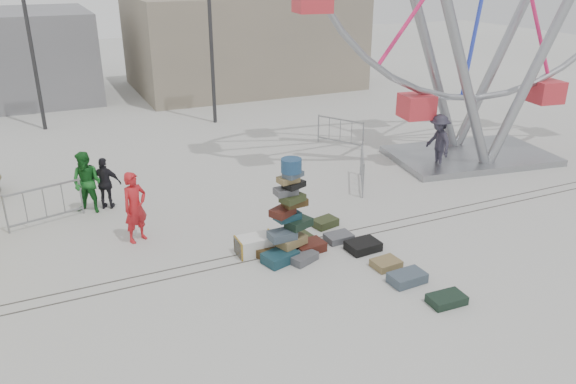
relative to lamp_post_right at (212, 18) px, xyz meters
name	(u,v)px	position (x,y,z in m)	size (l,w,h in m)	color
ground	(264,271)	(-3.09, -13.00, -4.48)	(90.00, 90.00, 0.00)	#9E9E99
track_line_near	(254,260)	(-3.09, -12.40, -4.48)	(40.00, 0.04, 0.01)	#47443F
track_line_far	(248,253)	(-3.09, -12.00, -4.48)	(40.00, 0.04, 0.01)	#47443F
building_right	(243,41)	(3.91, 7.00, -1.98)	(12.00, 8.00, 5.00)	gray
lamp_post_right	(212,18)	(0.00, 0.00, 0.00)	(1.41, 0.25, 8.00)	#2D2D30
lamp_post_left	(29,21)	(-7.00, 2.00, 0.00)	(1.41, 0.25, 8.00)	#2D2D30
suitcase_tower	(290,228)	(-2.17, -12.46, -3.79)	(1.83, 1.60, 2.49)	#173C47
steamer_trunk	(255,245)	(-2.93, -12.07, -4.26)	(0.94, 0.54, 0.44)	silver
row_case_0	(325,222)	(-0.65, -11.47, -4.37)	(0.66, 0.45, 0.22)	#30391C
row_case_1	(339,237)	(-0.73, -12.36, -4.39)	(0.68, 0.50, 0.18)	#53555B
row_case_2	(363,246)	(-0.43, -13.07, -4.37)	(0.81, 0.59, 0.23)	black
row_case_3	(386,264)	(-0.38, -14.02, -4.39)	(0.64, 0.51, 0.18)	olive
row_case_4	(407,278)	(-0.33, -14.79, -4.36)	(0.83, 0.51, 0.24)	#43525F
row_case_5	(447,299)	(-0.07, -15.83, -4.39)	(0.79, 0.49, 0.19)	black
barricade_dummy_c	(45,205)	(-7.53, -8.09, -3.93)	(2.00, 0.10, 1.10)	gray
barricade_wheel_front	(362,170)	(1.82, -9.33, -3.93)	(2.00, 0.10, 1.10)	gray
barricade_wheel_back	(340,132)	(3.29, -5.33, -3.93)	(2.00, 0.10, 1.10)	gray
pedestrian_red	(135,207)	(-5.44, -10.17, -3.55)	(0.68, 0.45, 1.87)	#B4191E
pedestrian_green	(87,183)	(-6.35, -7.80, -3.58)	(0.88, 0.68, 1.80)	#186321
pedestrian_black	(106,183)	(-5.84, -7.72, -3.71)	(0.90, 0.38, 1.54)	black
pedestrian_grey	(438,142)	(5.03, -9.02, -3.52)	(1.25, 0.72, 1.93)	#292734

